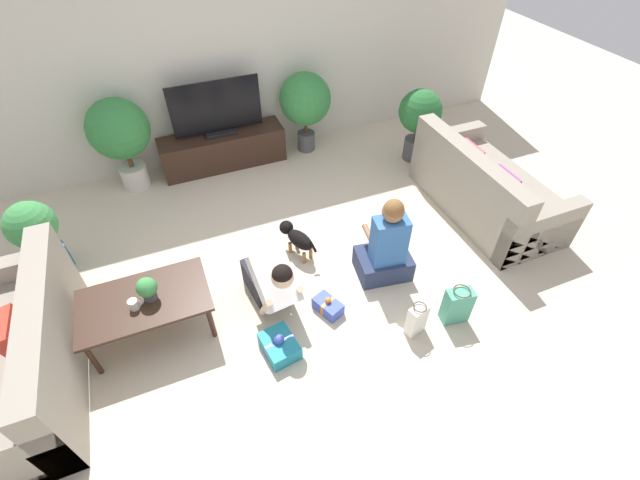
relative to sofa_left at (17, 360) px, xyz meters
name	(u,v)px	position (x,y,z in m)	size (l,w,h in m)	color
ground_plane	(299,283)	(2.38, 0.14, -0.29)	(16.00, 16.00, 0.00)	beige
wall_back	(219,57)	(2.38, 2.77, 1.01)	(8.40, 0.06, 2.60)	beige
sofa_left	(17,360)	(0.00, 0.00, 0.00)	(0.93, 1.81, 0.85)	gray
sofa_right	(484,189)	(4.76, 0.42, 0.00)	(0.93, 1.81, 0.85)	gray
coffee_table	(144,303)	(0.99, 0.11, 0.10)	(1.07, 0.64, 0.44)	#382319
tv_console	(224,149)	(2.20, 2.49, -0.06)	(1.59, 0.42, 0.46)	#382319
tv	(217,111)	(2.20, 2.49, 0.48)	(1.11, 0.20, 0.69)	black
potted_plant_corner_right	(419,116)	(4.61, 1.67, 0.33)	(0.55, 0.55, 0.97)	#4C4C51
potted_plant_back_right	(305,101)	(3.34, 2.44, 0.42)	(0.68, 0.68, 1.08)	#4C4C51
potted_plant_corner_left	(36,234)	(0.15, 1.26, 0.20)	(0.45, 0.45, 0.84)	#336B84
potted_plant_back_left	(120,133)	(1.05, 2.44, 0.45)	(0.70, 0.70, 1.15)	beige
person_kneeling	(271,280)	(2.07, 0.00, 0.05)	(0.41, 0.82, 0.79)	#23232D
person_sitting	(386,248)	(3.21, -0.06, 0.06)	(0.58, 0.53, 0.97)	#283351
dog	(296,237)	(2.51, 0.55, -0.07)	(0.29, 0.50, 0.34)	black
gift_box_a	(328,306)	(2.51, -0.28, -0.23)	(0.26, 0.32, 0.18)	#3D51BC
gift_box_b	(280,345)	(1.96, -0.52, -0.22)	(0.31, 0.38, 0.21)	teal
gift_bag_a	(457,305)	(3.55, -0.80, -0.10)	(0.26, 0.18, 0.40)	#4CA384
gift_bag_b	(417,319)	(3.15, -0.78, -0.13)	(0.20, 0.15, 0.35)	white
mug	(134,304)	(0.93, 0.05, 0.19)	(0.12, 0.08, 0.09)	silver
tabletop_plant	(147,289)	(1.06, 0.10, 0.26)	(0.17, 0.17, 0.22)	#4C4C51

